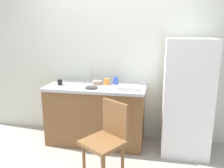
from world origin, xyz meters
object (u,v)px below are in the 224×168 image
object	(u,v)px
chair	(107,138)
dish_tray	(128,88)
hotplate	(92,88)
cup_black	(60,82)
terracotta_bowl	(97,82)
cup_blue	(116,81)
cup_orange	(107,82)
refrigerator	(186,97)

from	to	relation	value
chair	dish_tray	world-z (taller)	dish_tray
hotplate	cup_black	distance (m)	0.52
terracotta_bowl	cup_blue	xyz separation A→B (m)	(0.27, 0.06, 0.03)
hotplate	cup_black	xyz separation A→B (m)	(-0.51, 0.10, 0.03)
dish_tray	cup_orange	size ratio (longest dim) A/B	3.28
chair	cup_orange	size ratio (longest dim) A/B	10.42
chair	cup_blue	bearing A→B (deg)	128.27
cup_orange	cup_black	bearing A→B (deg)	-166.77
terracotta_bowl	cup_blue	world-z (taller)	cup_blue
chair	cup_black	world-z (taller)	cup_black
hotplate	cup_orange	world-z (taller)	cup_orange
dish_tray	cup_black	world-z (taller)	cup_black
cup_black	chair	bearing A→B (deg)	-42.37
cup_blue	dish_tray	bearing A→B (deg)	-51.49
hotplate	cup_orange	bearing A→B (deg)	58.77
refrigerator	cup_black	world-z (taller)	refrigerator
cup_orange	hotplate	bearing A→B (deg)	-121.23
chair	cup_orange	distance (m)	1.06
cup_orange	cup_black	size ratio (longest dim) A/B	1.04
cup_blue	cup_orange	bearing A→B (deg)	-158.31
cup_blue	cup_black	world-z (taller)	cup_blue
chair	cup_orange	world-z (taller)	cup_orange
cup_black	cup_blue	bearing A→B (deg)	14.65
terracotta_bowl	cup_black	size ratio (longest dim) A/B	1.75
chair	dish_tray	bearing A→B (deg)	113.13
hotplate	cup_black	bearing A→B (deg)	168.71
terracotta_bowl	cup_black	distance (m)	0.54
refrigerator	dish_tray	distance (m)	0.79
cup_orange	refrigerator	bearing A→B (deg)	-6.07
dish_tray	cup_orange	xyz separation A→B (m)	(-0.35, 0.22, 0.02)
cup_blue	cup_orange	distance (m)	0.14
dish_tray	cup_black	distance (m)	1.01
dish_tray	terracotta_bowl	size ratio (longest dim) A/B	1.94
terracotta_bowl	dish_tray	bearing A→B (deg)	-23.63
dish_tray	cup_black	size ratio (longest dim) A/B	3.40
dish_tray	cup_blue	xyz separation A→B (m)	(-0.22, 0.28, 0.03)
terracotta_bowl	cup_orange	xyz separation A→B (m)	(0.14, 0.01, 0.01)
hotplate	refrigerator	bearing A→B (deg)	6.17
refrigerator	chair	world-z (taller)	refrigerator
dish_tray	cup_blue	size ratio (longest dim) A/B	2.56
chair	hotplate	size ratio (longest dim) A/B	5.24
cup_orange	terracotta_bowl	bearing A→B (deg)	-175.28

